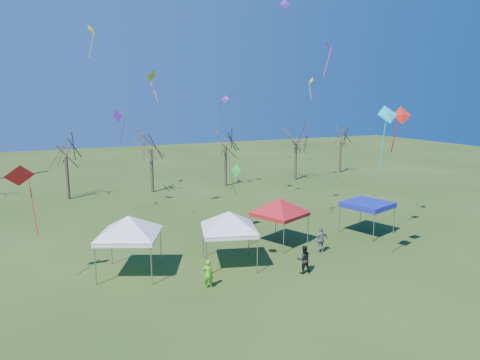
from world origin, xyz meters
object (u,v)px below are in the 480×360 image
object	(u,v)px
tent_red	(280,201)
person_grey	(321,240)
tent_white_mid	(229,215)
tent_blue	(368,205)
tree_3	(225,133)
tree_5	(341,130)
person_dark	(304,259)
tree_1	(65,141)
tent_white_west	(128,220)
person_green	(208,274)
tree_4	(296,131)
tree_2	(150,133)

from	to	relation	value
tent_red	person_grey	world-z (taller)	tent_red
tent_white_mid	tent_blue	size ratio (longest dim) A/B	1.11
tree_3	tree_5	bearing A→B (deg)	6.52
person_dark	person_grey	bearing A→B (deg)	-128.63
tree_1	tent_white_mid	distance (m)	24.02
tent_white_mid	person_dark	world-z (taller)	tent_white_mid
tree_1	tent_blue	world-z (taller)	tree_1
tree_1	tent_white_west	distance (m)	21.67
tree_1	tree_5	xyz separation A→B (m)	(34.49, 1.42, -0.06)
person_grey	tent_white_mid	bearing A→B (deg)	-1.59
person_green	person_grey	world-z (taller)	person_grey
tree_4	tent_white_west	world-z (taller)	tree_4
tree_4	person_grey	bearing A→B (deg)	-118.16
tree_2	tree_5	size ratio (longest dim) A/B	1.10
tent_white_west	tent_white_mid	xyz separation A→B (m)	(5.66, -1.15, -0.10)
person_green	person_dark	size ratio (longest dim) A/B	0.93
tree_2	person_dark	bearing A→B (deg)	-83.57
tree_1	tent_blue	bearing A→B (deg)	-47.26
person_green	person_dark	world-z (taller)	person_dark
tree_5	person_grey	distance (m)	32.20
tree_5	person_grey	bearing A→B (deg)	-129.76
tree_3	tree_4	xyz separation A→B (m)	(9.32, -0.04, -0.02)
tent_white_mid	person_dark	size ratio (longest dim) A/B	2.53
tent_blue	tent_white_west	bearing A→B (deg)	-179.16
tree_4	tree_5	xyz separation A→B (m)	(8.37, 2.06, -0.33)
tree_4	person_grey	world-z (taller)	tree_4
tent_white_west	tent_red	bearing A→B (deg)	5.37
tree_5	person_grey	size ratio (longest dim) A/B	4.34
tree_4	person_grey	xyz separation A→B (m)	(-11.99, -22.41, -5.20)
tent_red	tent_blue	distance (m)	7.13
tree_2	tent_blue	xyz separation A→B (m)	(11.15, -20.88, -4.10)
person_dark	tent_white_west	bearing A→B (deg)	-12.17
tree_5	person_dark	world-z (taller)	tree_5
tree_4	tent_red	size ratio (longest dim) A/B	2.00
tree_4	tree_2	bearing A→B (deg)	178.78
tent_white_west	tent_red	distance (m)	10.41
tree_4	tent_white_mid	world-z (taller)	tree_4
tent_white_west	person_grey	size ratio (longest dim) A/B	2.47
tree_3	tree_5	size ratio (longest dim) A/B	1.06
tree_4	tree_5	size ratio (longest dim) A/B	1.06
tent_red	tent_white_west	bearing A→B (deg)	-174.63
tree_3	person_green	distance (m)	27.36
tree_2	tree_4	bearing A→B (deg)	-1.22
tree_2	tent_white_mid	world-z (taller)	tree_2
tent_white_west	tent_red	size ratio (longest dim) A/B	1.08
person_grey	tent_white_west	bearing A→B (deg)	-4.98
tree_2	tree_1	bearing A→B (deg)	178.15
tree_1	tree_2	world-z (taller)	tree_2
tree_5	person_dark	bearing A→B (deg)	-130.88
tree_1	person_green	distance (m)	26.07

